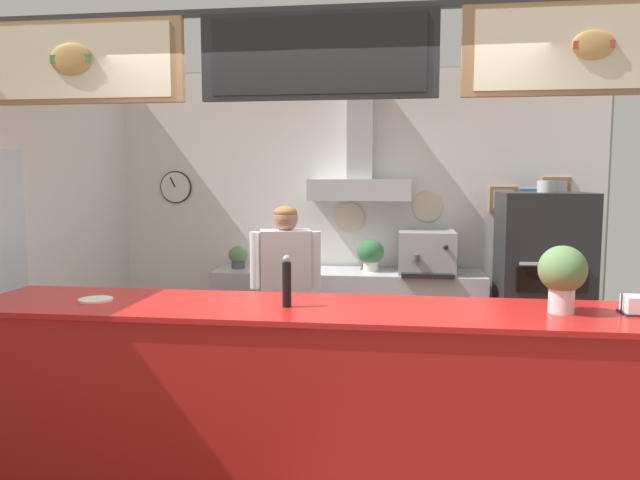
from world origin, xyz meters
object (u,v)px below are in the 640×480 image
pizza_oven (542,288)px  pepper_grinder (287,281)px  potted_oregano (238,256)px  condiment_plate (96,300)px  basil_vase (562,275)px  shop_worker (286,300)px  napkin_holder (637,306)px  espresso_machine (427,252)px  potted_basil (371,253)px

pizza_oven → pepper_grinder: size_ratio=6.10×
potted_oregano → condiment_plate: bearing=-94.6°
pizza_oven → basil_vase: 2.19m
pizza_oven → pepper_grinder: pizza_oven is taller
shop_worker → condiment_plate: shop_worker is taller
condiment_plate → pepper_grinder: size_ratio=0.68×
shop_worker → napkin_holder: (2.10, -1.20, 0.27)m
espresso_machine → condiment_plate: bearing=-130.3°
pizza_oven → basil_vase: (-0.37, -2.11, 0.45)m
basil_vase → pizza_oven: bearing=80.1°
potted_basil → basil_vase: size_ratio=0.82×
espresso_machine → basil_vase: 2.38m
potted_basil → napkin_holder: (1.51, -2.30, 0.05)m
napkin_holder → basil_vase: basil_vase is taller
potted_oregano → condiment_plate: 2.38m
shop_worker → potted_oregano: 1.31m
espresso_machine → potted_oregano: espresso_machine is taller
pizza_oven → basil_vase: bearing=-99.9°
napkin_holder → condiment_plate: 2.97m
pizza_oven → condiment_plate: size_ratio=9.01×
pizza_oven → pepper_grinder: 2.85m
espresso_machine → condiment_plate: (-1.97, -2.33, -0.01)m
espresso_machine → potted_oregano: bearing=178.6°
potted_oregano → potted_basil: bearing=-0.1°
shop_worker → basil_vase: bearing=131.2°
napkin_holder → pepper_grinder: 1.85m
pepper_grinder → shop_worker: bearing=101.3°
potted_oregano → potted_basil: (1.27, -0.00, 0.05)m
napkin_holder → condiment_plate: (-2.97, -0.07, -0.04)m
potted_oregano → pizza_oven: bearing=-4.7°
potted_basil → condiment_plate: potted_basil is taller
espresso_machine → pepper_grinder: pepper_grinder is taller
shop_worker → basil_vase: size_ratio=4.40×
potted_oregano → shop_worker: bearing=-58.5°
basil_vase → potted_basil: bearing=115.7°
potted_oregano → napkin_holder: bearing=-39.7°
pizza_oven → potted_oregano: bearing=175.3°
shop_worker → basil_vase: 2.15m
pizza_oven → espresso_machine: size_ratio=3.10×
potted_oregano → potted_basil: potted_basil is taller
espresso_machine → napkin_holder: size_ratio=3.47×
shop_worker → potted_basil: shop_worker is taller
potted_basil → basil_vase: 2.60m
napkin_holder → basil_vase: size_ratio=0.46×
pizza_oven → condiment_plate: pizza_oven is taller
potted_oregano → condiment_plate: potted_oregano is taller
napkin_holder → basil_vase: bearing=-175.7°
shop_worker → napkin_holder: shop_worker is taller
napkin_holder → potted_oregano: bearing=140.3°
basil_vase → napkin_holder: bearing=4.3°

